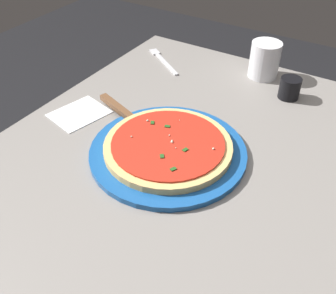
{
  "coord_description": "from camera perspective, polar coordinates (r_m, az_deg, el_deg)",
  "views": [
    {
      "loc": [
        0.61,
        0.34,
        1.31
      ],
      "look_at": [
        0.04,
        -0.01,
        0.77
      ],
      "focal_mm": 42.13,
      "sensor_mm": 36.0,
      "label": 1
    }
  ],
  "objects": [
    {
      "name": "pizza_server",
      "position": [
        0.97,
        -6.13,
        4.68
      ],
      "size": [
        0.11,
        0.22,
        0.01
      ],
      "color": "silver",
      "rests_on": "serving_plate"
    },
    {
      "name": "fork",
      "position": [
        1.25,
        -0.81,
        12.47
      ],
      "size": [
        0.12,
        0.16,
        0.0
      ],
      "color": "silver",
      "rests_on": "restaurant_table"
    },
    {
      "name": "restaurant_table",
      "position": [
        0.99,
        2.02,
        -6.53
      ],
      "size": [
        0.97,
        0.79,
        0.75
      ],
      "color": "black",
      "rests_on": "ground_plane"
    },
    {
      "name": "cup_tall_drink",
      "position": [
        1.18,
        13.81,
        12.15
      ],
      "size": [
        0.08,
        0.08,
        0.1
      ],
      "primitive_type": "cylinder",
      "color": "silver",
      "rests_on": "restaurant_table"
    },
    {
      "name": "serving_plate",
      "position": [
        0.87,
        0.0,
        -0.69
      ],
      "size": [
        0.35,
        0.35,
        0.01
      ],
      "primitive_type": "cylinder",
      "color": "#195199",
      "rests_on": "restaurant_table"
    },
    {
      "name": "cup_small_sauce",
      "position": [
        1.1,
        17.2,
        8.15
      ],
      "size": [
        0.06,
        0.06,
        0.06
      ],
      "primitive_type": "cylinder",
      "color": "black",
      "rests_on": "restaurant_table"
    },
    {
      "name": "napkin_folded_right",
      "position": [
        1.02,
        -12.72,
        4.75
      ],
      "size": [
        0.15,
        0.14,
        0.0
      ],
      "primitive_type": "cube",
      "rotation": [
        0.0,
        0.0,
        -0.24
      ],
      "color": "white",
      "rests_on": "restaurant_table"
    },
    {
      "name": "pizza",
      "position": [
        0.86,
        0.0,
        0.15
      ],
      "size": [
        0.28,
        0.28,
        0.02
      ],
      "color": "#DBB26B",
      "rests_on": "serving_plate"
    }
  ]
}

